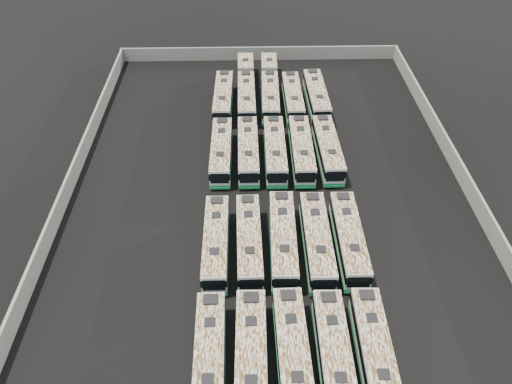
# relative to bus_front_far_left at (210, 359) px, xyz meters

# --- Properties ---
(ground) EXTENTS (140.00, 140.00, 0.00)m
(ground) POSITION_rel_bus_front_far_left_xyz_m (5.47, 19.42, -1.60)
(ground) COLOR black
(ground) RESTS_ON ground
(perimeter_wall) EXTENTS (45.20, 73.20, 2.20)m
(perimeter_wall) POSITION_rel_bus_front_far_left_xyz_m (5.47, 19.42, -0.50)
(perimeter_wall) COLOR slate
(perimeter_wall) RESTS_ON ground
(bus_front_far_left) EXTENTS (2.52, 11.12, 3.12)m
(bus_front_far_left) POSITION_rel_bus_front_far_left_xyz_m (0.00, 0.00, 0.00)
(bus_front_far_left) COLOR silver
(bus_front_far_left) RESTS_ON ground
(bus_front_left) EXTENTS (2.63, 11.61, 3.26)m
(bus_front_left) POSITION_rel_bus_front_far_left_xyz_m (3.20, -0.17, 0.07)
(bus_front_left) COLOR silver
(bus_front_left) RESTS_ON ground
(bus_front_center) EXTENTS (2.64, 11.54, 3.24)m
(bus_front_center) POSITION_rel_bus_front_far_left_xyz_m (6.47, 0.03, 0.06)
(bus_front_center) COLOR silver
(bus_front_center) RESTS_ON ground
(bus_front_right) EXTENTS (2.52, 11.30, 3.18)m
(bus_front_right) POSITION_rel_bus_front_far_left_xyz_m (9.69, -0.10, 0.03)
(bus_front_right) COLOR silver
(bus_front_right) RESTS_ON ground
(bus_front_far_right) EXTENTS (2.62, 11.28, 3.16)m
(bus_front_far_right) POSITION_rel_bus_front_far_left_xyz_m (12.88, 0.07, 0.02)
(bus_front_far_right) COLOR silver
(bus_front_far_right) RESTS_ON ground
(bus_midfront_far_left) EXTENTS (2.38, 11.08, 3.12)m
(bus_midfront_far_left) POSITION_rel_bus_front_far_left_xyz_m (0.01, 12.52, -0.00)
(bus_midfront_far_left) COLOR silver
(bus_midfront_far_left) RESTS_ON ground
(bus_midfront_left) EXTENTS (2.53, 11.16, 3.13)m
(bus_midfront_left) POSITION_rel_bus_front_far_left_xyz_m (3.21, 12.56, 0.01)
(bus_midfront_left) COLOR silver
(bus_midfront_left) RESTS_ON ground
(bus_midfront_center) EXTENTS (2.74, 11.60, 3.25)m
(bus_midfront_center) POSITION_rel_bus_front_far_left_xyz_m (6.51, 12.71, 0.07)
(bus_midfront_center) COLOR silver
(bus_midfront_center) RESTS_ON ground
(bus_midfront_right) EXTENTS (2.51, 11.53, 3.24)m
(bus_midfront_right) POSITION_rel_bus_front_far_left_xyz_m (9.78, 12.51, 0.06)
(bus_midfront_right) COLOR silver
(bus_midfront_right) RESTS_ON ground
(bus_midfront_far_right) EXTENTS (2.51, 11.33, 3.18)m
(bus_midfront_far_right) POSITION_rel_bus_front_far_left_xyz_m (12.93, 12.65, 0.03)
(bus_midfront_far_right) COLOR silver
(bus_midfront_far_right) RESTS_ON ground
(bus_midback_far_left) EXTENTS (2.45, 11.21, 3.15)m
(bus_midback_far_left) POSITION_rel_bus_front_far_left_xyz_m (0.07, 27.60, 0.01)
(bus_midback_far_left) COLOR silver
(bus_midback_far_left) RESTS_ON ground
(bus_midback_left) EXTENTS (2.47, 11.39, 3.20)m
(bus_midback_left) POSITION_rel_bus_front_far_left_xyz_m (3.29, 27.66, 0.04)
(bus_midback_left) COLOR silver
(bus_midback_left) RESTS_ON ground
(bus_midback_center) EXTENTS (2.49, 11.45, 3.22)m
(bus_midback_center) POSITION_rel_bus_front_far_left_xyz_m (6.52, 27.61, 0.05)
(bus_midback_center) COLOR silver
(bus_midback_center) RESTS_ON ground
(bus_midback_right) EXTENTS (2.54, 11.49, 3.23)m
(bus_midback_right) POSITION_rel_bus_front_far_left_xyz_m (9.71, 27.63, 0.06)
(bus_midback_right) COLOR silver
(bus_midback_right) RESTS_ON ground
(bus_midback_far_right) EXTENTS (2.62, 11.44, 3.21)m
(bus_midback_far_right) POSITION_rel_bus_front_far_left_xyz_m (12.89, 27.74, 0.05)
(bus_midback_far_right) COLOR silver
(bus_midback_far_right) RESTS_ON ground
(bus_back_far_left) EXTENTS (2.62, 11.39, 3.20)m
(bus_back_far_left) POSITION_rel_bus_front_far_left_xyz_m (-0.02, 40.39, 0.04)
(bus_back_far_left) COLOR silver
(bus_back_far_left) RESTS_ON ground
(bus_back_left) EXTENTS (2.47, 17.48, 3.17)m
(bus_back_left) POSITION_rel_bus_front_far_left_xyz_m (3.19, 43.27, 0.02)
(bus_back_left) COLOR silver
(bus_back_left) RESTS_ON ground
(bus_back_center) EXTENTS (2.80, 17.40, 3.15)m
(bus_back_center) POSITION_rel_bus_front_far_left_xyz_m (6.60, 43.34, 0.01)
(bus_back_center) COLOR silver
(bus_back_center) RESTS_ON ground
(bus_back_right) EXTENTS (2.41, 11.04, 3.10)m
(bus_back_right) POSITION_rel_bus_front_far_left_xyz_m (9.67, 40.20, -0.01)
(bus_back_right) COLOR silver
(bus_back_right) RESTS_ON ground
(bus_back_far_right) EXTENTS (2.67, 11.60, 3.25)m
(bus_back_far_right) POSITION_rel_bus_front_far_left_xyz_m (13.00, 40.40, 0.07)
(bus_back_far_right) COLOR silver
(bus_back_far_right) RESTS_ON ground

